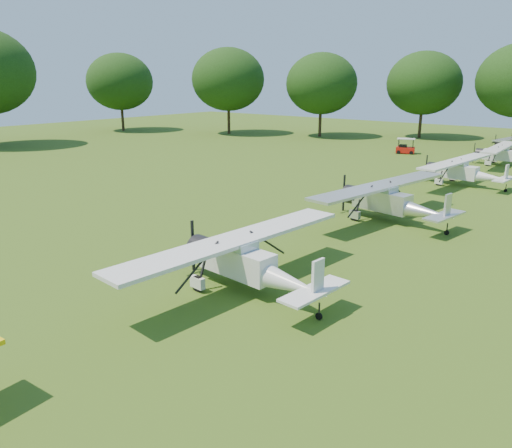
{
  "coord_description": "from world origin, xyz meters",
  "views": [
    {
      "loc": [
        13.32,
        -16.1,
        8.5
      ],
      "look_at": [
        -1.89,
        2.61,
        1.4
      ],
      "focal_mm": 35.0,
      "sensor_mm": 36.0,
      "label": 1
    }
  ],
  "objects_px": {
    "aircraft_3": "(246,260)",
    "aircraft_6": "(506,154)",
    "aircraft_4": "(390,199)",
    "golf_cart": "(405,149)",
    "aircraft_5": "(463,170)"
  },
  "relations": [
    {
      "from": "aircraft_5",
      "to": "golf_cart",
      "type": "height_order",
      "value": "aircraft_5"
    },
    {
      "from": "aircraft_4",
      "to": "aircraft_5",
      "type": "relative_size",
      "value": 1.11
    },
    {
      "from": "aircraft_4",
      "to": "golf_cart",
      "type": "xyz_separation_m",
      "value": [
        -10.86,
        27.88,
        -0.82
      ]
    },
    {
      "from": "aircraft_3",
      "to": "aircraft_6",
      "type": "distance_m",
      "value": 39.73
    },
    {
      "from": "aircraft_3",
      "to": "aircraft_6",
      "type": "height_order",
      "value": "aircraft_3"
    },
    {
      "from": "aircraft_3",
      "to": "aircraft_5",
      "type": "xyz_separation_m",
      "value": [
        0.12,
        27.16,
        -0.11
      ]
    },
    {
      "from": "aircraft_4",
      "to": "aircraft_6",
      "type": "bearing_deg",
      "value": 97.69
    },
    {
      "from": "aircraft_4",
      "to": "aircraft_5",
      "type": "bearing_deg",
      "value": 98.01
    },
    {
      "from": "aircraft_3",
      "to": "aircraft_4",
      "type": "distance_m",
      "value": 13.48
    },
    {
      "from": "aircraft_3",
      "to": "aircraft_5",
      "type": "relative_size",
      "value": 1.08
    },
    {
      "from": "aircraft_3",
      "to": "aircraft_4",
      "type": "bearing_deg",
      "value": 94.32
    },
    {
      "from": "aircraft_3",
      "to": "golf_cart",
      "type": "distance_m",
      "value": 42.76
    },
    {
      "from": "aircraft_3",
      "to": "aircraft_4",
      "type": "height_order",
      "value": "aircraft_4"
    },
    {
      "from": "aircraft_4",
      "to": "aircraft_5",
      "type": "xyz_separation_m",
      "value": [
        0.08,
        13.67,
        -0.13
      ]
    },
    {
      "from": "aircraft_3",
      "to": "golf_cart",
      "type": "xyz_separation_m",
      "value": [
        -10.82,
        41.36,
        -0.79
      ]
    }
  ]
}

